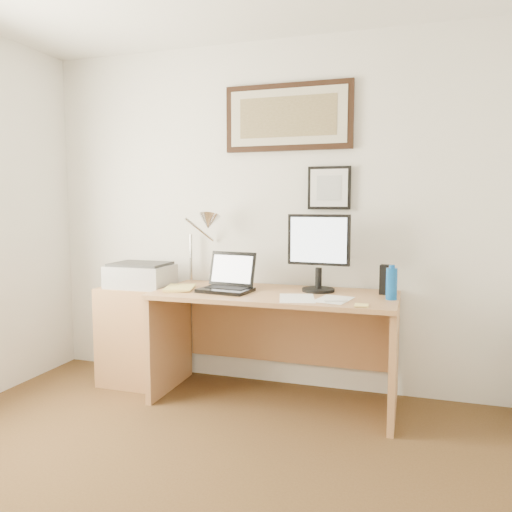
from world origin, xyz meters
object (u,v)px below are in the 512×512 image
at_px(side_cabinet, 138,335).
at_px(book, 166,288).
at_px(lcd_monitor, 319,249).
at_px(desk, 278,324).
at_px(laptop, 228,282).
at_px(water_bottle, 392,284).
at_px(printer, 141,275).

relative_size(side_cabinet, book, 2.80).
bearing_deg(lcd_monitor, desk, -170.34).
bearing_deg(laptop, water_bottle, 0.48).
height_order(water_bottle, printer, water_bottle).
bearing_deg(printer, side_cabinet, 174.24).
bearing_deg(desk, side_cabinet, -178.11).
xyz_separation_m(laptop, printer, (-0.71, 0.07, 0.01)).
height_order(desk, laptop, laptop).
relative_size(desk, laptop, 4.35).
relative_size(side_cabinet, printer, 1.66).
xyz_separation_m(water_bottle, book, (-1.50, -0.09, -0.09)).
height_order(side_cabinet, book, book).
xyz_separation_m(desk, lcd_monitor, (0.27, 0.05, 0.53)).
bearing_deg(lcd_monitor, printer, -176.28).
distance_m(side_cabinet, laptop, 0.87).
relative_size(book, printer, 0.59).
bearing_deg(book, side_cabinet, 154.94).
relative_size(desk, printer, 3.64).
distance_m(desk, laptop, 0.45).
height_order(side_cabinet, lcd_monitor, lcd_monitor).
relative_size(water_bottle, book, 0.75).
bearing_deg(side_cabinet, laptop, -5.55).
xyz_separation_m(water_bottle, laptop, (-1.07, -0.01, -0.04)).
distance_m(side_cabinet, lcd_monitor, 1.50).
xyz_separation_m(side_cabinet, book, (0.32, -0.15, 0.39)).
bearing_deg(desk, lcd_monitor, 9.66).
bearing_deg(water_bottle, side_cabinet, 178.00).
height_order(book, laptop, laptop).
distance_m(book, laptop, 0.44).
distance_m(water_bottle, book, 1.51).
relative_size(side_cabinet, water_bottle, 3.73).
bearing_deg(laptop, book, -169.78).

